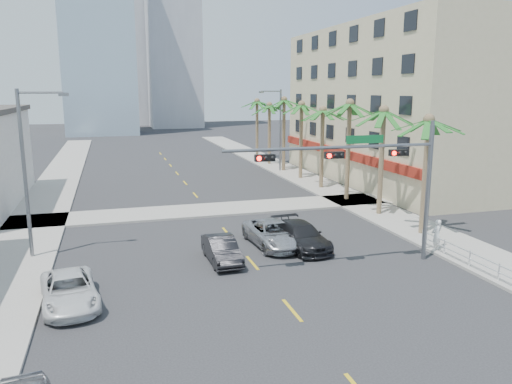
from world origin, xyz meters
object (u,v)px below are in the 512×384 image
Objects in this scene: car_lane_center at (274,234)px; pedestrian at (436,235)px; traffic_signal_mast at (375,169)px; car_lane_right at (301,236)px; car_lane_left at (222,250)px; car_parked_far at (69,291)px.

car_lane_center is 2.98× the size of pedestrian.
traffic_signal_mast is 6.18m from car_lane_right.
car_lane_left is at bearing -173.05° from car_lane_right.
traffic_signal_mast is at bearing -4.58° from car_parked_far.
car_lane_right is at bearing -45.61° from pedestrian.
car_lane_center is (3.50, 1.86, 0.05)m from car_lane_left.
traffic_signal_mast is at bearing -12.76° from pedestrian.
car_parked_far is at bearing -164.30° from car_lane_right.
car_lane_right is at bearing 12.52° from car_parked_far.
car_lane_center is at bearing 143.98° from car_lane_right.
car_parked_far is 2.70× the size of pedestrian.
car_lane_right is (12.22, 4.56, 0.07)m from car_parked_far.
car_lane_center reaches higher than car_lane_left.
car_lane_left is 11.95m from pedestrian.
pedestrian is at bearing -2.96° from car_parked_far.
car_parked_far is at bearing -155.70° from car_lane_left.
traffic_signal_mast is 2.34× the size of car_parked_far.
car_parked_far is 12.10m from car_lane_center.
car_lane_right reaches higher than car_parked_far.
pedestrian reaches higher than car_lane_right.
car_lane_left is (7.33, 3.54, 0.01)m from car_parked_far.
car_lane_right is 7.50m from pedestrian.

